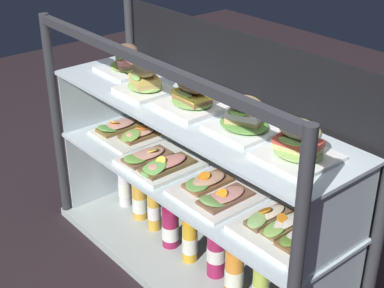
{
  "coord_description": "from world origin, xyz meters",
  "views": [
    {
      "loc": [
        1.38,
        -1.16,
        1.48
      ],
      "look_at": [
        0.0,
        0.0,
        0.56
      ],
      "focal_mm": 53.35,
      "sensor_mm": 36.0,
      "label": 1
    }
  ],
  "objects_px": {
    "plated_roll_sandwich_far_right": "(127,61)",
    "plated_roll_sandwich_far_left": "(297,145)",
    "juice_bottle_back_left": "(154,210)",
    "juice_bottle_front_middle": "(140,198)",
    "plated_roll_sandwich_right_of_center": "(244,119)",
    "juice_bottle_front_left_end": "(171,226)",
    "juice_bottle_back_center": "(260,288)",
    "plated_roll_sandwich_left_of_center": "(192,96)",
    "open_sandwich_tray_left_of_center": "(158,162)",
    "plated_roll_sandwich_mid_left": "(145,80)",
    "juice_bottle_tucked_behind": "(216,252)",
    "open_sandwich_tray_far_left": "(215,191)",
    "open_sandwich_tray_right_of_center": "(129,132)",
    "open_sandwich_tray_far_right": "(283,228)",
    "juice_bottle_front_second": "(125,185)",
    "juice_bottle_front_fourth": "(190,240)",
    "juice_bottle_front_right_end": "(234,272)"
  },
  "relations": [
    {
      "from": "plated_roll_sandwich_far_left",
      "to": "juice_bottle_front_middle",
      "type": "xyz_separation_m",
      "value": [
        -0.85,
        0.03,
        -0.61
      ]
    },
    {
      "from": "plated_roll_sandwich_mid_left",
      "to": "juice_bottle_tucked_behind",
      "type": "height_order",
      "value": "plated_roll_sandwich_mid_left"
    },
    {
      "from": "juice_bottle_front_fourth",
      "to": "open_sandwich_tray_far_right",
      "type": "bearing_deg",
      "value": -0.34
    },
    {
      "from": "juice_bottle_back_center",
      "to": "plated_roll_sandwich_far_right",
      "type": "bearing_deg",
      "value": 176.86
    },
    {
      "from": "plated_roll_sandwich_right_of_center",
      "to": "juice_bottle_front_left_end",
      "type": "height_order",
      "value": "plated_roll_sandwich_right_of_center"
    },
    {
      "from": "open_sandwich_tray_right_of_center",
      "to": "juice_bottle_front_left_end",
      "type": "relative_size",
      "value": 1.13
    },
    {
      "from": "plated_roll_sandwich_far_left",
      "to": "juice_bottle_front_fourth",
      "type": "xyz_separation_m",
      "value": [
        -0.48,
        0.01,
        -0.61
      ]
    },
    {
      "from": "juice_bottle_back_left",
      "to": "juice_bottle_back_center",
      "type": "height_order",
      "value": "juice_bottle_back_center"
    },
    {
      "from": "open_sandwich_tray_left_of_center",
      "to": "juice_bottle_back_center",
      "type": "bearing_deg",
      "value": 4.85
    },
    {
      "from": "open_sandwich_tray_far_right",
      "to": "juice_bottle_front_second",
      "type": "distance_m",
      "value": 1.0
    },
    {
      "from": "open_sandwich_tray_far_right",
      "to": "juice_bottle_front_left_end",
      "type": "relative_size",
      "value": 1.13
    },
    {
      "from": "plated_roll_sandwich_mid_left",
      "to": "juice_bottle_front_right_end",
      "type": "height_order",
      "value": "plated_roll_sandwich_mid_left"
    },
    {
      "from": "plated_roll_sandwich_far_right",
      "to": "juice_bottle_back_center",
      "type": "distance_m",
      "value": 1.02
    },
    {
      "from": "open_sandwich_tray_far_left",
      "to": "plated_roll_sandwich_mid_left",
      "type": "bearing_deg",
      "value": -176.75
    },
    {
      "from": "juice_bottle_back_center",
      "to": "open_sandwich_tray_left_of_center",
      "type": "bearing_deg",
      "value": -175.15
    },
    {
      "from": "plated_roll_sandwich_mid_left",
      "to": "open_sandwich_tray_far_right",
      "type": "distance_m",
      "value": 0.73
    },
    {
      "from": "plated_roll_sandwich_left_of_center",
      "to": "open_sandwich_tray_right_of_center",
      "type": "distance_m",
      "value": 0.53
    },
    {
      "from": "plated_roll_sandwich_far_right",
      "to": "plated_roll_sandwich_far_left",
      "type": "relative_size",
      "value": 1.01
    },
    {
      "from": "plated_roll_sandwich_left_of_center",
      "to": "juice_bottle_tucked_behind",
      "type": "height_order",
      "value": "plated_roll_sandwich_left_of_center"
    },
    {
      "from": "plated_roll_sandwich_left_of_center",
      "to": "plated_roll_sandwich_far_left",
      "type": "xyz_separation_m",
      "value": [
        0.47,
        -0.01,
        0.0
      ]
    },
    {
      "from": "plated_roll_sandwich_left_of_center",
      "to": "juice_bottle_back_center",
      "type": "relative_size",
      "value": 0.81
    },
    {
      "from": "juice_bottle_front_second",
      "to": "juice_bottle_tucked_behind",
      "type": "height_order",
      "value": "juice_bottle_tucked_behind"
    },
    {
      "from": "plated_roll_sandwich_left_of_center",
      "to": "open_sandwich_tray_far_right",
      "type": "height_order",
      "value": "plated_roll_sandwich_left_of_center"
    },
    {
      "from": "plated_roll_sandwich_right_of_center",
      "to": "juice_bottle_tucked_behind",
      "type": "bearing_deg",
      "value": 177.35
    },
    {
      "from": "juice_bottle_front_second",
      "to": "juice_bottle_front_fourth",
      "type": "height_order",
      "value": "juice_bottle_front_second"
    },
    {
      "from": "juice_bottle_front_second",
      "to": "juice_bottle_front_right_end",
      "type": "relative_size",
      "value": 0.97
    },
    {
      "from": "plated_roll_sandwich_mid_left",
      "to": "juice_bottle_front_middle",
      "type": "bearing_deg",
      "value": 158.63
    },
    {
      "from": "open_sandwich_tray_far_left",
      "to": "juice_bottle_tucked_behind",
      "type": "xyz_separation_m",
      "value": [
        -0.03,
        0.04,
        -0.3
      ]
    },
    {
      "from": "plated_roll_sandwich_far_left",
      "to": "juice_bottle_back_left",
      "type": "relative_size",
      "value": 0.91
    },
    {
      "from": "plated_roll_sandwich_right_of_center",
      "to": "juice_bottle_front_left_end",
      "type": "distance_m",
      "value": 0.72
    },
    {
      "from": "juice_bottle_back_left",
      "to": "juice_bottle_front_middle",
      "type": "bearing_deg",
      "value": 177.38
    },
    {
      "from": "plated_roll_sandwich_far_left",
      "to": "juice_bottle_front_right_end",
      "type": "distance_m",
      "value": 0.65
    },
    {
      "from": "juice_bottle_front_second",
      "to": "open_sandwich_tray_far_right",
      "type": "bearing_deg",
      "value": -1.95
    },
    {
      "from": "juice_bottle_front_middle",
      "to": "juice_bottle_front_fourth",
      "type": "bearing_deg",
      "value": -3.49
    },
    {
      "from": "juice_bottle_front_middle",
      "to": "juice_bottle_front_left_end",
      "type": "bearing_deg",
      "value": -4.54
    },
    {
      "from": "juice_bottle_front_right_end",
      "to": "plated_roll_sandwich_far_left",
      "type": "bearing_deg",
      "value": 1.12
    },
    {
      "from": "open_sandwich_tray_left_of_center",
      "to": "juice_bottle_front_left_end",
      "type": "relative_size",
      "value": 1.14
    },
    {
      "from": "juice_bottle_front_right_end",
      "to": "juice_bottle_tucked_behind",
      "type": "bearing_deg",
      "value": 167.33
    },
    {
      "from": "plated_roll_sandwich_left_of_center",
      "to": "plated_roll_sandwich_right_of_center",
      "type": "distance_m",
      "value": 0.24
    },
    {
      "from": "plated_roll_sandwich_mid_left",
      "to": "juice_bottle_front_right_end",
      "type": "bearing_deg",
      "value": 3.78
    },
    {
      "from": "open_sandwich_tray_far_left",
      "to": "juice_bottle_front_fourth",
      "type": "distance_m",
      "value": 0.35
    },
    {
      "from": "plated_roll_sandwich_mid_left",
      "to": "juice_bottle_tucked_behind",
      "type": "xyz_separation_m",
      "value": [
        0.34,
        0.06,
        -0.6
      ]
    },
    {
      "from": "plated_roll_sandwich_left_of_center",
      "to": "juice_bottle_front_right_end",
      "type": "xyz_separation_m",
      "value": [
        0.25,
        -0.01,
        -0.6
      ]
    },
    {
      "from": "open_sandwich_tray_right_of_center",
      "to": "juice_bottle_front_fourth",
      "type": "bearing_deg",
      "value": -2.88
    },
    {
      "from": "juice_bottle_back_left",
      "to": "juice_bottle_front_second",
      "type": "bearing_deg",
      "value": 177.04
    },
    {
      "from": "juice_bottle_front_fourth",
      "to": "open_sandwich_tray_right_of_center",
      "type": "bearing_deg",
      "value": 177.12
    },
    {
      "from": "juice_bottle_back_center",
      "to": "plated_roll_sandwich_far_left",
      "type": "bearing_deg",
      "value": -1.7
    },
    {
      "from": "juice_bottle_front_middle",
      "to": "juice_bottle_back_center",
      "type": "bearing_deg",
      "value": -1.87
    },
    {
      "from": "plated_roll_sandwich_far_left",
      "to": "juice_bottle_tucked_behind",
      "type": "bearing_deg",
      "value": 176.09
    },
    {
      "from": "plated_roll_sandwich_far_right",
      "to": "plated_roll_sandwich_mid_left",
      "type": "xyz_separation_m",
      "value": [
        0.23,
        -0.08,
        0.01
      ]
    }
  ]
}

